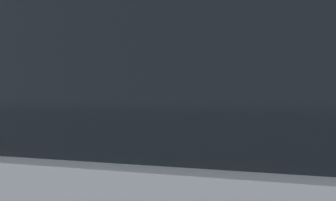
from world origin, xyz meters
TOP-DOWN VIEW (x-y plane):
  - parking_meter at (0.01, 0.48)m, footprint 0.17×0.18m
  - pedestrian_at_meter at (0.57, 0.44)m, footprint 0.62×0.47m
  - background_railing at (0.00, 2.93)m, footprint 24.06×0.06m

SIDE VIEW (x-z plane):
  - background_railing at x=0.00m, z-range 0.37..1.37m
  - pedestrian_at_meter at x=0.57m, z-range 0.27..1.96m
  - parking_meter at x=0.01m, z-range 0.48..1.93m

